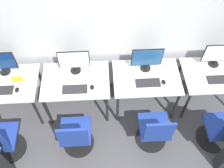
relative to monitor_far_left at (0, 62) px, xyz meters
The scene contains 22 objects.
ground_plane 1.97m from the monitor_far_left, 19.36° to the right, with size 20.00×20.00×0.00m, color #4C4C51.
wall_back 1.69m from the monitor_far_left, ahead, with size 12.00×0.05×2.80m.
desk_far_left 0.38m from the monitor_far_left, 90.00° to the right, with size 1.01×0.71×0.75m.
monitor_far_left is the anchor object (origin of this frame).
keyboard_far_left 0.41m from the monitor_far_left, 90.00° to the right, with size 0.36×0.15×0.02m.
mouse_far_left 0.48m from the monitor_far_left, 56.39° to the right, with size 0.06×0.09×0.03m.
office_chair_far_left 1.16m from the monitor_far_left, 89.18° to the right, with size 0.48×0.48×0.90m.
desk_left 1.14m from the monitor_far_left, 11.23° to the right, with size 1.01×0.71×0.75m.
monitor_left 1.08m from the monitor_far_left, ahead, with size 0.46×0.16×0.42m.
keyboard_left 1.17m from the monitor_far_left, 19.92° to the right, with size 0.36×0.15×0.02m.
mouse_left 1.40m from the monitor_far_left, 15.70° to the right, with size 0.06×0.09×0.03m.
office_chair_left 1.55m from the monitor_far_left, 41.85° to the right, with size 0.48×0.48×0.90m.
desk_right 2.19m from the monitor_far_left, ahead, with size 1.01×0.71×0.75m.
monitor_right 2.16m from the monitor_far_left, ahead, with size 0.46×0.16×0.42m.
keyboard_right 2.19m from the monitor_far_left, ahead, with size 0.36×0.15×0.02m.
mouse_right 2.42m from the monitor_far_left, ahead, with size 0.06×0.09×0.03m.
office_chair_right 2.48m from the monitor_far_left, 23.05° to the right, with size 0.48×0.48×0.90m.
desk_far_right 3.25m from the monitor_far_left, ahead, with size 1.01×0.71×0.75m.
monitor_far_right 3.23m from the monitor_far_left, ahead, with size 0.46×0.16×0.42m.
keyboard_far_right 3.26m from the monitor_far_left, ahead, with size 0.36×0.15×0.02m.
office_chair_far_right 3.38m from the monitor_far_left, 17.35° to the right, with size 0.48×0.48×0.90m.
placard_far_left 0.34m from the monitor_far_left, 38.74° to the right, with size 0.16×0.03×0.08m.
Camera 1 is at (-0.11, -1.91, 3.74)m, focal length 40.00 mm.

